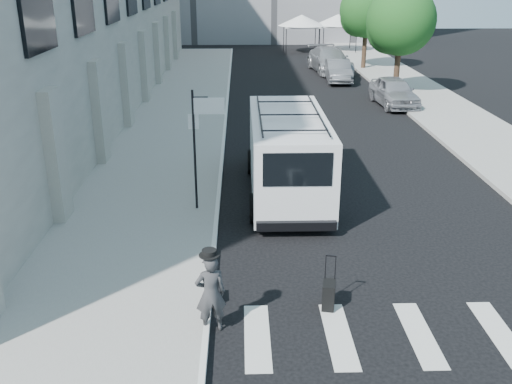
{
  "coord_description": "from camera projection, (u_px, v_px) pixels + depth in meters",
  "views": [
    {
      "loc": [
        -1.28,
        -12.35,
        6.69
      ],
      "look_at": [
        -0.9,
        1.48,
        1.3
      ],
      "focal_mm": 40.0,
      "sensor_mm": 36.0,
      "label": 1
    }
  ],
  "objects": [
    {
      "name": "ground",
      "position": [
        294.0,
        263.0,
        13.97
      ],
      "size": [
        120.0,
        120.0,
        0.0
      ],
      "primitive_type": "plane",
      "color": "black",
      "rests_on": "ground"
    },
    {
      "name": "parked_car_b",
      "position": [
        338.0,
        71.0,
        36.53
      ],
      "size": [
        1.66,
        4.27,
        1.39
      ],
      "primitive_type": "imported",
      "rotation": [
        0.0,
        0.0,
        -0.05
      ],
      "color": "#56595D",
      "rests_on": "ground"
    },
    {
      "name": "cargo_van",
      "position": [
        287.0,
        154.0,
        17.91
      ],
      "size": [
        2.47,
        6.91,
        2.57
      ],
      "rotation": [
        0.0,
        0.0,
        -0.0
      ],
      "color": "white",
      "rests_on": "ground"
    },
    {
      "name": "tent_right",
      "position": [
        338.0,
        20.0,
        49.03
      ],
      "size": [
        4.0,
        4.0,
        3.2
      ],
      "color": "black",
      "rests_on": "ground"
    },
    {
      "name": "sign_pole",
      "position": [
        202.0,
        125.0,
        15.93
      ],
      "size": [
        1.03,
        0.07,
        3.5
      ],
      "color": "black",
      "rests_on": "sidewalk_left"
    },
    {
      "name": "tree_far",
      "position": [
        365.0,
        12.0,
        39.88
      ],
      "size": [
        3.8,
        3.83,
        6.03
      ],
      "color": "black",
      "rests_on": "ground"
    },
    {
      "name": "suitcase",
      "position": [
        329.0,
        295.0,
        12.01
      ],
      "size": [
        0.34,
        0.46,
        1.16
      ],
      "rotation": [
        0.0,
        0.0,
        -0.21
      ],
      "color": "black",
      "rests_on": "ground"
    },
    {
      "name": "businessman",
      "position": [
        211.0,
        294.0,
        11.07
      ],
      "size": [
        0.68,
        0.52,
        1.67
      ],
      "primitive_type": "imported",
      "rotation": [
        0.0,
        0.0,
        3.36
      ],
      "color": "#343336",
      "rests_on": "ground"
    },
    {
      "name": "parked_car_c",
      "position": [
        330.0,
        60.0,
        39.95
      ],
      "size": [
        2.92,
        5.98,
        1.67
      ],
      "primitive_type": "imported",
      "rotation": [
        0.0,
        0.0,
        0.1
      ],
      "color": "gray",
      "rests_on": "ground"
    },
    {
      "name": "briefcase",
      "position": [
        214.0,
        295.0,
        12.27
      ],
      "size": [
        0.14,
        0.45,
        0.34
      ],
      "primitive_type": "cube",
      "rotation": [
        0.0,
        0.0,
        0.05
      ],
      "color": "black",
      "rests_on": "ground"
    },
    {
      "name": "sidewalk_right",
      "position": [
        419.0,
        94.0,
        32.8
      ],
      "size": [
        4.0,
        56.0,
        0.15
      ],
      "primitive_type": "cube",
      "color": "gray",
      "rests_on": "ground"
    },
    {
      "name": "tent_left",
      "position": [
        302.0,
        21.0,
        48.48
      ],
      "size": [
        4.0,
        4.0,
        3.2
      ],
      "color": "black",
      "rests_on": "ground"
    },
    {
      "name": "parked_car_a",
      "position": [
        394.0,
        92.0,
        29.95
      ],
      "size": [
        2.07,
        4.52,
        1.5
      ],
      "primitive_type": "imported",
      "rotation": [
        0.0,
        0.0,
        0.07
      ],
      "color": "gray",
      "rests_on": "ground"
    },
    {
      "name": "sidewalk_left",
      "position": [
        182.0,
        111.0,
        28.74
      ],
      "size": [
        4.5,
        48.0,
        0.15
      ],
      "primitive_type": "cube",
      "color": "gray",
      "rests_on": "ground"
    },
    {
      "name": "tree_near",
      "position": [
        398.0,
        23.0,
        31.49
      ],
      "size": [
        3.8,
        3.83,
        6.03
      ],
      "color": "black",
      "rests_on": "ground"
    }
  ]
}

